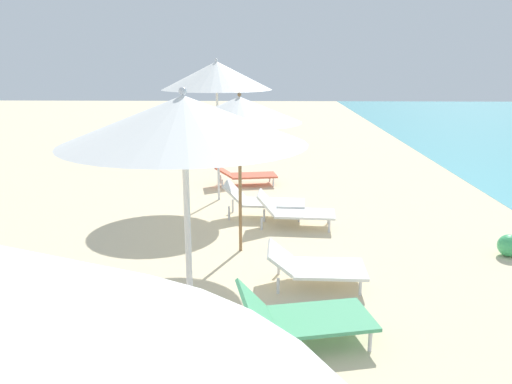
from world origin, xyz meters
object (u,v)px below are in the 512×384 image
at_px(umbrella_farthest, 217,76).
at_px(lounger_farthest_shoreside, 244,174).
at_px(lounger_fourth_inland, 314,266).
at_px(lounger_farthest_inland, 262,200).
at_px(lounger_fourth_shoreside, 293,211).
at_px(umbrella_third, 184,121).
at_px(umbrella_fourth, 239,110).
at_px(beach_ball, 509,245).
at_px(lounger_third_shoreside, 302,316).

bearing_deg(umbrella_farthest, lounger_farthest_shoreside, 70.13).
bearing_deg(lounger_fourth_inland, umbrella_farthest, 113.54).
bearing_deg(lounger_farthest_inland, lounger_farthest_shoreside, 104.15).
bearing_deg(lounger_farthest_shoreside, umbrella_farthest, -120.15).
bearing_deg(lounger_fourth_shoreside, umbrella_third, -98.32).
bearing_deg(lounger_farthest_shoreside, lounger_fourth_shoreside, -81.62).
xyz_separation_m(umbrella_third, lounger_fourth_shoreside, (1.05, 4.74, -2.11)).
bearing_deg(umbrella_fourth, beach_ball, -1.46).
bearing_deg(lounger_farthest_inland, umbrella_farthest, 131.79).
bearing_deg(lounger_farthest_shoreside, umbrella_third, -100.48).
xyz_separation_m(umbrella_third, lounger_fourth_inland, (1.22, 2.39, -2.15)).
bearing_deg(umbrella_fourth, lounger_fourth_inland, -48.83).
distance_m(umbrella_fourth, lounger_fourth_inland, 2.46).
bearing_deg(lounger_farthest_inland, lounger_fourth_inland, -72.48).
bearing_deg(lounger_fourth_shoreside, umbrella_fourth, -121.98).
xyz_separation_m(lounger_fourth_shoreside, umbrella_farthest, (-1.49, 1.74, 2.26)).
height_order(lounger_third_shoreside, beach_ball, lounger_third_shoreside).
distance_m(lounger_fourth_inland, lounger_farthest_shoreside, 5.52).
bearing_deg(umbrella_farthest, umbrella_fourth, -77.81).
xyz_separation_m(umbrella_third, lounger_farthest_inland, (0.49, 5.30, -2.08)).
xyz_separation_m(lounger_farthest_shoreside, beach_ball, (4.19, -4.31, -0.10)).
bearing_deg(lounger_fourth_inland, umbrella_third, -115.67).
distance_m(lounger_third_shoreside, umbrella_farthest, 6.11).
height_order(umbrella_fourth, beach_ball, umbrella_fourth).
bearing_deg(lounger_fourth_shoreside, umbrella_farthest, 134.74).
relative_size(lounger_farthest_inland, beach_ball, 4.64).
xyz_separation_m(umbrella_third, umbrella_fourth, (0.19, 3.57, -0.26)).
bearing_deg(lounger_farthest_shoreside, lounger_third_shoreside, -92.32).
bearing_deg(umbrella_fourth, lounger_fourth_shoreside, 53.86).
bearing_deg(beach_ball, lounger_fourth_shoreside, 157.99).
distance_m(lounger_third_shoreside, lounger_farthest_shoreside, 6.86).
bearing_deg(umbrella_fourth, lounger_farthest_shoreside, 92.22).
distance_m(lounger_fourth_inland, beach_ball, 3.18).
height_order(umbrella_farthest, lounger_farthest_inland, umbrella_farthest).
height_order(lounger_fourth_shoreside, lounger_farthest_inland, lounger_farthest_inland).
distance_m(lounger_fourth_shoreside, umbrella_farthest, 3.21).
relative_size(lounger_third_shoreside, lounger_fourth_shoreside, 1.07).
height_order(umbrella_fourth, lounger_farthest_shoreside, umbrella_fourth).
bearing_deg(umbrella_fourth, umbrella_third, -93.05).
relative_size(lounger_fourth_shoreside, umbrella_farthest, 0.48).
relative_size(lounger_third_shoreside, lounger_fourth_inland, 1.16).
height_order(umbrella_third, umbrella_farthest, umbrella_farthest).
xyz_separation_m(umbrella_fourth, lounger_farthest_inland, (0.30, 1.74, -1.83)).
height_order(umbrella_third, lounger_fourth_inland, umbrella_third).
bearing_deg(beach_ball, lounger_third_shoreside, -142.55).
relative_size(umbrella_fourth, umbrella_farthest, 0.83).
bearing_deg(lounger_farthest_shoreside, beach_ball, -56.10).
height_order(lounger_third_shoreside, lounger_fourth_inland, lounger_third_shoreside).
distance_m(umbrella_third, lounger_third_shoreside, 2.53).
distance_m(umbrella_farthest, lounger_farthest_inland, 2.68).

